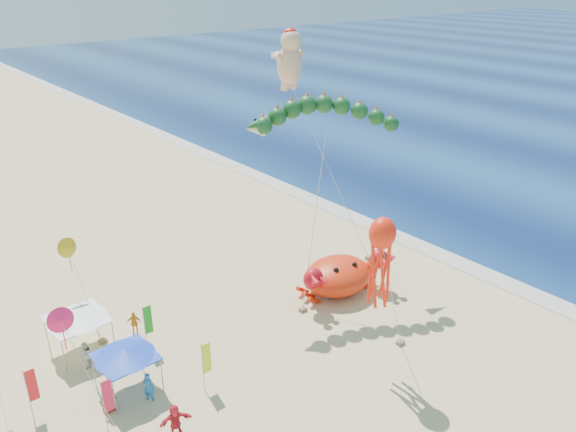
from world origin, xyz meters
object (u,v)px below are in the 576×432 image
object	(u,v)px
dragon_kite	(325,120)
canopy_blue	(125,354)
cherub_kite	(290,58)
canopy_white	(77,316)
crab_inflatable	(339,275)
octopus_kite	(381,255)

from	to	relation	value
dragon_kite	canopy_blue	xyz separation A→B (m)	(-16.38, -1.92, -9.88)
cherub_kite	canopy_white	distance (m)	24.82
cherub_kite	canopy_blue	size ratio (longest dim) A/B	5.30
crab_inflatable	octopus_kite	distance (m)	10.13
dragon_kite	canopy_white	size ratio (longest dim) A/B	3.78
octopus_kite	canopy_blue	world-z (taller)	octopus_kite
crab_inflatable	dragon_kite	bearing A→B (deg)	88.36
crab_inflatable	canopy_blue	xyz separation A→B (m)	(-16.33, 0.02, 1.08)
cherub_kite	crab_inflatable	bearing A→B (deg)	-110.62
crab_inflatable	canopy_white	bearing A→B (deg)	162.94
octopus_kite	crab_inflatable	bearing A→B (deg)	60.03
cherub_kite	octopus_kite	bearing A→B (deg)	-114.69
crab_inflatable	octopus_kite	xyz separation A→B (m)	(-4.12, -7.14, 5.88)
crab_inflatable	octopus_kite	size ratio (longest dim) A/B	0.74
crab_inflatable	cherub_kite	bearing A→B (deg)	69.38
dragon_kite	canopy_blue	bearing A→B (deg)	-173.32
octopus_kite	canopy_blue	xyz separation A→B (m)	(-12.21, 7.16, -4.81)
canopy_blue	canopy_white	bearing A→B (deg)	97.52
canopy_blue	canopy_white	xyz separation A→B (m)	(-0.69, 5.20, 0.00)
crab_inflatable	cherub_kite	world-z (taller)	cherub_kite
cherub_kite	canopy_white	size ratio (longest dim) A/B	4.87
crab_inflatable	canopy_blue	world-z (taller)	crab_inflatable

